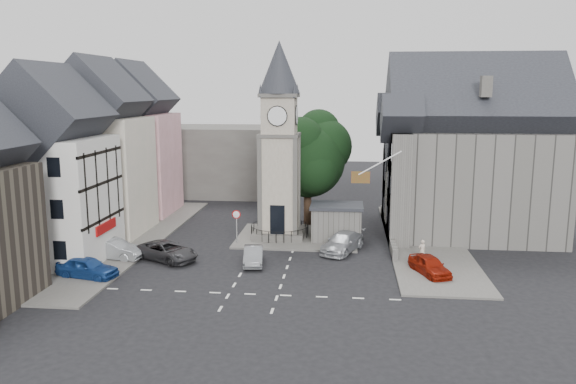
# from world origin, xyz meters

# --- Properties ---
(ground) EXTENTS (120.00, 120.00, 0.00)m
(ground) POSITION_xyz_m (0.00, 0.00, 0.00)
(ground) COLOR black
(ground) RESTS_ON ground
(pavement_west) EXTENTS (6.00, 30.00, 0.14)m
(pavement_west) POSITION_xyz_m (-12.50, 6.00, 0.07)
(pavement_west) COLOR #595651
(pavement_west) RESTS_ON ground
(pavement_east) EXTENTS (6.00, 26.00, 0.14)m
(pavement_east) POSITION_xyz_m (12.00, 8.00, 0.07)
(pavement_east) COLOR #595651
(pavement_east) RESTS_ON ground
(central_island) EXTENTS (10.00, 8.00, 0.16)m
(central_island) POSITION_xyz_m (1.50, 8.00, 0.08)
(central_island) COLOR #595651
(central_island) RESTS_ON ground
(road_markings) EXTENTS (20.00, 8.00, 0.01)m
(road_markings) POSITION_xyz_m (0.00, -5.50, 0.01)
(road_markings) COLOR silver
(road_markings) RESTS_ON ground
(clock_tower) EXTENTS (4.86, 4.86, 16.25)m
(clock_tower) POSITION_xyz_m (0.00, 7.99, 8.12)
(clock_tower) COLOR #4C4944
(clock_tower) RESTS_ON ground
(stone_shelter) EXTENTS (4.30, 3.30, 3.08)m
(stone_shelter) POSITION_xyz_m (4.80, 7.50, 1.55)
(stone_shelter) COLOR #5D5B56
(stone_shelter) RESTS_ON ground
(town_tree) EXTENTS (7.20, 7.20, 10.80)m
(town_tree) POSITION_xyz_m (2.00, 13.00, 6.97)
(town_tree) COLOR black
(town_tree) RESTS_ON ground
(warning_sign_post) EXTENTS (0.70, 0.19, 2.85)m
(warning_sign_post) POSITION_xyz_m (-3.20, 5.43, 2.03)
(warning_sign_post) COLOR black
(warning_sign_post) RESTS_ON ground
(terrace_pink) EXTENTS (8.10, 7.60, 12.80)m
(terrace_pink) POSITION_xyz_m (-15.50, 16.00, 6.58)
(terrace_pink) COLOR #CB8B8F
(terrace_pink) RESTS_ON ground
(terrace_cream) EXTENTS (8.10, 7.60, 12.80)m
(terrace_cream) POSITION_xyz_m (-15.50, 8.00, 6.58)
(terrace_cream) COLOR beige
(terrace_cream) RESTS_ON ground
(terrace_tudor) EXTENTS (8.10, 7.60, 12.00)m
(terrace_tudor) POSITION_xyz_m (-15.50, 0.00, 6.19)
(terrace_tudor) COLOR silver
(terrace_tudor) RESTS_ON ground
(backdrop_west) EXTENTS (20.00, 10.00, 8.00)m
(backdrop_west) POSITION_xyz_m (-12.00, 28.00, 4.00)
(backdrop_west) COLOR #4C4944
(backdrop_west) RESTS_ON ground
(east_building) EXTENTS (14.40, 11.40, 12.60)m
(east_building) POSITION_xyz_m (15.59, 11.00, 6.26)
(east_building) COLOR #5D5B56
(east_building) RESTS_ON ground
(east_boundary_wall) EXTENTS (0.40, 16.00, 0.90)m
(east_boundary_wall) POSITION_xyz_m (9.20, 10.00, 0.45)
(east_boundary_wall) COLOR #5D5B56
(east_boundary_wall) RESTS_ON ground
(flagpole) EXTENTS (3.68, 0.10, 2.74)m
(flagpole) POSITION_xyz_m (8.00, 4.00, 7.00)
(flagpole) COLOR white
(flagpole) RESTS_ON ground
(car_west_blue) EXTENTS (4.50, 2.56, 1.44)m
(car_west_blue) POSITION_xyz_m (-11.50, -3.65, 0.72)
(car_west_blue) COLOR navy
(car_west_blue) RESTS_ON ground
(car_west_silver) EXTENTS (4.74, 2.26, 1.50)m
(car_west_silver) POSITION_xyz_m (-11.50, 0.59, 0.75)
(car_west_silver) COLOR gray
(car_west_silver) RESTS_ON ground
(car_west_grey) EXTENTS (5.49, 4.36, 1.39)m
(car_west_grey) POSITION_xyz_m (-7.50, 0.73, 0.69)
(car_west_grey) COLOR #302F32
(car_west_grey) RESTS_ON ground
(car_island_silver) EXTENTS (1.84, 3.98, 1.26)m
(car_island_silver) POSITION_xyz_m (-1.00, 0.50, 0.63)
(car_island_silver) COLOR gray
(car_island_silver) RESTS_ON ground
(car_island_east) EXTENTS (3.85, 5.43, 1.46)m
(car_island_east) POSITION_xyz_m (5.35, 4.35, 0.73)
(car_island_east) COLOR #A9ACB1
(car_island_east) RESTS_ON ground
(car_east_red) EXTENTS (2.89, 4.28, 1.35)m
(car_east_red) POSITION_xyz_m (11.26, -0.62, 0.68)
(car_east_red) COLOR maroon
(car_east_red) RESTS_ON ground
(pedestrian) EXTENTS (0.67, 0.57, 1.57)m
(pedestrian) POSITION_xyz_m (11.16, 2.61, 0.78)
(pedestrian) COLOR beige
(pedestrian) RESTS_ON ground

